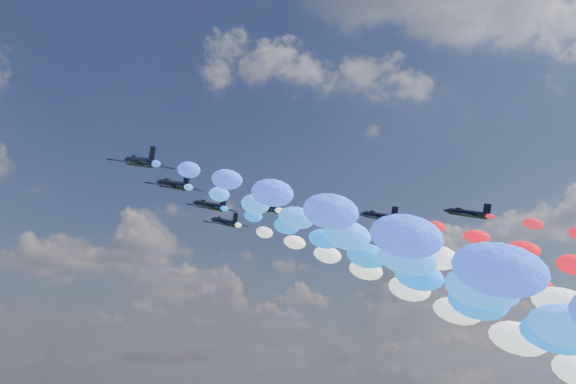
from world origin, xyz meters
TOP-DOWN VIEW (x-y plane):
  - jet_0 at (-34.72, -7.40)m, footprint 10.05×13.39m
  - trail_0 at (-34.72, -74.61)m, footprint 6.13×130.15m
  - jet_1 at (-23.82, 3.10)m, footprint 9.51×13.01m
  - trail_1 at (-23.82, -64.11)m, footprint 6.13×130.15m
  - jet_2 at (-10.06, 14.84)m, footprint 10.07×13.41m
  - trail_2 at (-10.06, -52.36)m, footprint 6.13×130.15m
  - jet_3 at (-1.10, 10.46)m, footprint 10.05×13.39m
  - jet_4 at (1.26, 28.16)m, footprint 9.97×13.33m
  - trail_4 at (1.26, -39.05)m, footprint 6.13×130.15m
  - jet_5 at (11.81, 14.94)m, footprint 9.97×13.33m
  - jet_6 at (22.91, 4.29)m, footprint 10.06×13.40m
  - jet_7 at (34.83, -8.17)m, footprint 10.08×13.41m

SIDE VIEW (x-z plane):
  - trail_0 at x=-34.72m, z-range 49.98..105.89m
  - trail_1 at x=-23.82m, z-range 49.98..105.89m
  - trail_2 at x=-10.06m, z-range 49.98..105.89m
  - trail_4 at x=1.26m, z-range 49.98..105.89m
  - jet_0 at x=-34.72m, z-range 101.23..107.11m
  - jet_1 at x=-23.82m, z-range 101.23..107.11m
  - jet_2 at x=-10.06m, z-range 101.23..107.11m
  - jet_3 at x=-1.10m, z-range 101.23..107.11m
  - jet_4 at x=1.26m, z-range 101.23..107.11m
  - jet_5 at x=11.81m, z-range 101.23..107.11m
  - jet_6 at x=22.91m, z-range 101.23..107.11m
  - jet_7 at x=34.83m, z-range 101.23..107.11m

